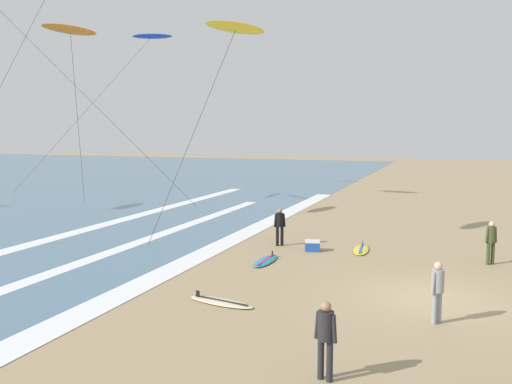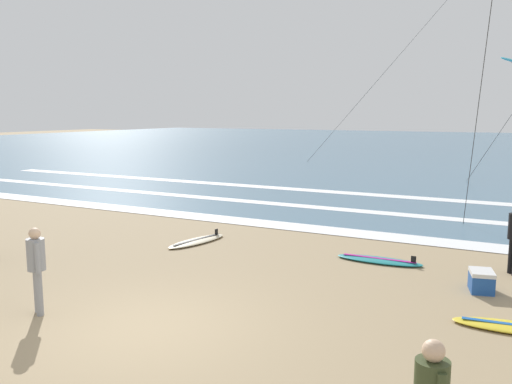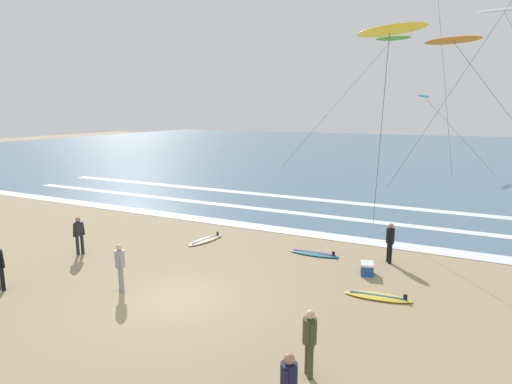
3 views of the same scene
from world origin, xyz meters
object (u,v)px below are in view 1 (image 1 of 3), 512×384
(surfer_background_far, at_px, (438,287))
(surfer_left_near, at_px, (280,223))
(surfer_mid_group, at_px, (491,239))
(surfboard_right_spare, at_px, (361,250))
(surfboard_near_water, at_px, (221,302))
(kite_yellow_distant_low, at_px, (236,29))
(surfboard_foreground_flat, at_px, (266,261))
(surfer_foreground_main, at_px, (326,333))
(kite_blue_mid_center, at_px, (151,37))
(cooler_box, at_px, (313,246))
(kite_orange_distant_high, at_px, (70,31))

(surfer_background_far, bearing_deg, surfer_left_near, 41.06)
(surfer_mid_group, bearing_deg, surfboard_right_spare, 82.07)
(surfboard_near_water, relative_size, kite_yellow_distant_low, 0.24)
(surfboard_right_spare, bearing_deg, surfboard_near_water, 162.31)
(surfboard_right_spare, bearing_deg, surfer_left_near, 93.48)
(surfer_left_near, bearing_deg, surfer_background_far, -138.94)
(surfer_background_far, bearing_deg, surfboard_foreground_flat, 53.28)
(surfer_foreground_main, relative_size, surfboard_near_water, 0.74)
(surfer_left_near, bearing_deg, surfboard_right_spare, -86.52)
(kite_blue_mid_center, distance_m, cooler_box, 28.09)
(surfer_background_far, xyz_separation_m, kite_blue_mid_center, (25.01, 22.97, 11.27))
(surfboard_near_water, xyz_separation_m, cooler_box, (7.48, -0.77, 0.18))
(kite_blue_mid_center, xyz_separation_m, kite_yellow_distant_low, (-18.18, -14.71, -3.27))
(surfer_mid_group, bearing_deg, kite_orange_distant_high, 85.06)
(surfboard_foreground_flat, distance_m, kite_yellow_distant_low, 9.41)
(surfboard_near_water, height_order, kite_blue_mid_center, kite_blue_mid_center)
(kite_blue_mid_center, bearing_deg, kite_orange_distant_high, -162.81)
(kite_blue_mid_center, bearing_deg, surfboard_foreground_flat, -140.57)
(surfer_left_near, relative_size, surfboard_right_spare, 0.74)
(kite_yellow_distant_low, bearing_deg, surfboard_right_spare, -79.37)
(surfer_foreground_main, height_order, surfer_background_far, same)
(surfer_foreground_main, xyz_separation_m, surfer_mid_group, (11.22, -3.58, 0.00))
(surfer_mid_group, bearing_deg, surfboard_foreground_flat, 107.53)
(surfer_background_far, distance_m, surfer_mid_group, 7.30)
(surfer_left_near, xyz_separation_m, surfboard_foreground_flat, (-2.94, -0.38, -0.91))
(surfer_foreground_main, height_order, surfer_mid_group, same)
(surfboard_near_water, height_order, kite_yellow_distant_low, kite_yellow_distant_low)
(surfer_foreground_main, xyz_separation_m, surfboard_right_spare, (11.89, 1.23, -0.91))
(surfboard_foreground_flat, height_order, kite_orange_distant_high, kite_orange_distant_high)
(kite_blue_mid_center, bearing_deg, surfboard_right_spare, -131.03)
(cooler_box, bearing_deg, surfer_mid_group, -89.40)
(surfboard_near_water, bearing_deg, cooler_box, -5.90)
(surfer_left_near, relative_size, cooler_box, 2.29)
(cooler_box, bearing_deg, kite_blue_mid_center, 44.96)
(surfer_left_near, xyz_separation_m, kite_blue_mid_center, (17.44, 16.37, 11.27))
(surfboard_foreground_flat, relative_size, kite_yellow_distant_low, 0.23)
(surfer_background_far, relative_size, surfboard_foreground_flat, 0.76)
(cooler_box, bearing_deg, surfer_foreground_main, -164.57)
(surfer_mid_group, bearing_deg, kite_blue_mid_center, 53.96)
(surfboard_near_water, distance_m, surfboard_right_spare, 8.63)
(surfboard_near_water, height_order, cooler_box, cooler_box)
(surfer_mid_group, relative_size, surfboard_near_water, 0.74)
(kite_yellow_distant_low, bearing_deg, surfer_foreground_main, -150.01)
(surfer_mid_group, height_order, surfboard_near_water, surfer_mid_group)
(surfer_mid_group, relative_size, surfboard_right_spare, 0.74)
(surfer_mid_group, xyz_separation_m, kite_orange_distant_high, (1.69, 19.59, 8.81))
(surfer_mid_group, distance_m, surfboard_right_spare, 4.94)
(kite_yellow_distant_low, bearing_deg, surfboard_near_water, -161.29)
(surfer_foreground_main, relative_size, surfboard_foreground_flat, 0.76)
(surfer_foreground_main, distance_m, surfboard_right_spare, 11.99)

